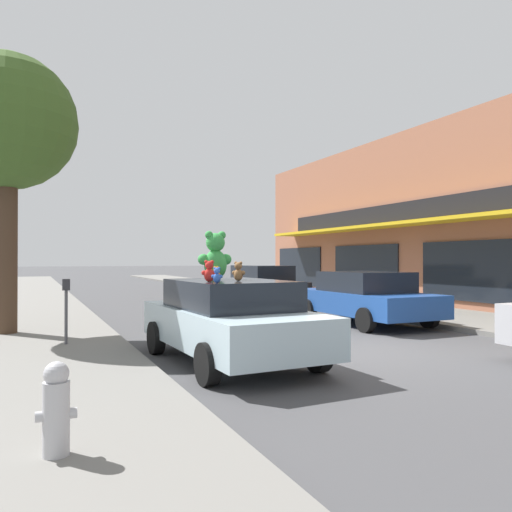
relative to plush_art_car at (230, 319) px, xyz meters
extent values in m
plane|color=#424244|center=(2.53, 0.01, -0.75)|extent=(260.00, 260.00, 0.00)
cube|color=slate|center=(-3.14, 0.01, -0.69)|extent=(3.59, 90.00, 0.12)
cube|color=gold|center=(9.40, 3.86, 2.34)|extent=(1.21, 24.10, 0.12)
cube|color=black|center=(9.95, 3.86, 2.89)|extent=(0.08, 22.95, 0.70)
cube|color=black|center=(9.96, 3.86, 0.65)|extent=(0.06, 4.36, 2.00)
cube|color=black|center=(9.96, 9.60, 0.65)|extent=(0.06, 4.36, 2.00)
cube|color=black|center=(9.96, 15.33, 0.65)|extent=(0.06, 4.36, 2.00)
cube|color=#ADC6D1|center=(0.00, 0.00, -0.13)|extent=(2.08, 4.33, 0.63)
cube|color=black|center=(0.00, 0.00, 0.42)|extent=(1.77, 2.41, 0.48)
cylinder|color=black|center=(-0.99, 1.27, -0.45)|extent=(0.23, 0.62, 0.61)
cylinder|color=black|center=(0.87, 1.36, -0.45)|extent=(0.23, 0.62, 0.61)
cylinder|color=black|center=(-0.87, -1.36, -0.45)|extent=(0.23, 0.62, 0.61)
cylinder|color=black|center=(0.99, -1.27, -0.45)|extent=(0.23, 0.62, 0.61)
ellipsoid|color=green|center=(-0.15, 0.32, 0.93)|extent=(0.41, 0.35, 0.53)
sphere|color=green|center=(-0.15, 0.32, 1.32)|extent=(0.34, 0.34, 0.34)
sphere|color=green|center=(-0.03, 0.32, 1.46)|extent=(0.14, 0.14, 0.14)
sphere|color=green|center=(-0.27, 0.32, 1.46)|extent=(0.14, 0.14, 0.14)
sphere|color=#5ADA6D|center=(-0.15, 0.46, 1.30)|extent=(0.13, 0.13, 0.13)
sphere|color=green|center=(0.07, 0.35, 1.03)|extent=(0.20, 0.20, 0.20)
sphere|color=green|center=(-0.36, 0.35, 1.03)|extent=(0.20, 0.20, 0.20)
ellipsoid|color=orange|center=(-0.22, 0.10, 0.74)|extent=(0.14, 0.14, 0.15)
sphere|color=orange|center=(-0.22, 0.10, 0.85)|extent=(0.13, 0.13, 0.09)
sphere|color=orange|center=(-0.20, 0.07, 0.89)|extent=(0.05, 0.05, 0.04)
sphere|color=orange|center=(-0.23, 0.13, 0.89)|extent=(0.05, 0.05, 0.04)
sphere|color=#FFBA41|center=(-0.18, 0.12, 0.84)|extent=(0.05, 0.05, 0.04)
sphere|color=orange|center=(-0.18, 0.05, 0.77)|extent=(0.07, 0.07, 0.05)
sphere|color=orange|center=(-0.23, 0.16, 0.77)|extent=(0.07, 0.07, 0.05)
ellipsoid|color=beige|center=(0.05, 0.92, 0.76)|extent=(0.17, 0.18, 0.18)
sphere|color=beige|center=(0.05, 0.92, 0.89)|extent=(0.15, 0.15, 0.12)
sphere|color=beige|center=(0.07, 0.95, 0.94)|extent=(0.06, 0.06, 0.05)
sphere|color=beige|center=(0.03, 0.88, 0.94)|extent=(0.06, 0.06, 0.05)
sphere|color=white|center=(0.00, 0.94, 0.89)|extent=(0.06, 0.06, 0.04)
sphere|color=beige|center=(0.07, 0.99, 0.79)|extent=(0.09, 0.09, 0.07)
sphere|color=beige|center=(0.01, 0.85, 0.79)|extent=(0.09, 0.09, 0.07)
ellipsoid|color=blue|center=(-0.56, -0.90, 0.74)|extent=(0.15, 0.14, 0.15)
sphere|color=blue|center=(-0.56, -0.90, 0.85)|extent=(0.13, 0.13, 0.10)
sphere|color=blue|center=(-0.53, -0.92, 0.89)|extent=(0.05, 0.05, 0.04)
sphere|color=blue|center=(-0.59, -0.89, 0.89)|extent=(0.05, 0.05, 0.04)
sphere|color=#548DFF|center=(-0.54, -0.86, 0.85)|extent=(0.05, 0.05, 0.04)
sphere|color=blue|center=(-0.51, -0.92, 0.77)|extent=(0.07, 0.07, 0.06)
sphere|color=blue|center=(-0.61, -0.87, 0.77)|extent=(0.07, 0.07, 0.06)
ellipsoid|color=olive|center=(0.01, -0.36, 0.77)|extent=(0.20, 0.20, 0.20)
sphere|color=olive|center=(0.01, -0.36, 0.92)|extent=(0.18, 0.18, 0.13)
sphere|color=olive|center=(0.04, -0.40, 0.96)|extent=(0.08, 0.08, 0.05)
sphere|color=olive|center=(-0.02, -0.33, 0.96)|extent=(0.08, 0.08, 0.05)
sphere|color=tan|center=(0.05, -0.33, 0.91)|extent=(0.07, 0.07, 0.05)
sphere|color=olive|center=(0.07, -0.41, 0.80)|extent=(0.10, 0.10, 0.07)
sphere|color=olive|center=(-0.04, -0.29, 0.80)|extent=(0.10, 0.10, 0.07)
ellipsoid|color=red|center=(-0.53, -0.45, 0.77)|extent=(0.21, 0.19, 0.21)
sphere|color=red|center=(-0.53, -0.45, 0.93)|extent=(0.18, 0.18, 0.14)
sphere|color=red|center=(-0.49, -0.47, 0.98)|extent=(0.07, 0.07, 0.06)
sphere|color=red|center=(-0.58, -0.43, 0.98)|extent=(0.07, 0.07, 0.06)
sphere|color=#FF4741|center=(-0.51, -0.40, 0.92)|extent=(0.07, 0.07, 0.05)
sphere|color=red|center=(-0.45, -0.47, 0.81)|extent=(0.10, 0.10, 0.08)
sphere|color=red|center=(-0.61, -0.41, 0.81)|extent=(0.10, 0.10, 0.08)
cube|color=#1E4793|center=(5.27, 3.26, -0.15)|extent=(2.04, 4.38, 0.58)
cube|color=black|center=(5.27, 3.26, 0.41)|extent=(1.79, 2.24, 0.55)
cylinder|color=black|center=(4.28, 4.62, -0.45)|extent=(0.20, 0.61, 0.61)
cylinder|color=black|center=(6.27, 4.62, -0.45)|extent=(0.20, 0.61, 0.61)
cylinder|color=black|center=(4.28, 1.90, -0.45)|extent=(0.20, 0.61, 0.61)
cylinder|color=black|center=(6.27, 1.90, -0.45)|extent=(0.20, 0.61, 0.61)
cube|color=black|center=(5.27, 10.00, -0.13)|extent=(1.82, 4.78, 0.64)
cube|color=black|center=(5.27, 10.00, 0.49)|extent=(1.60, 2.71, 0.59)
cylinder|color=black|center=(4.39, 11.48, -0.45)|extent=(0.20, 0.61, 0.61)
cylinder|color=black|center=(6.16, 11.48, -0.45)|extent=(0.20, 0.61, 0.61)
cylinder|color=black|center=(4.39, 8.52, -0.45)|extent=(0.20, 0.61, 0.61)
cylinder|color=black|center=(6.16, 8.52, -0.45)|extent=(0.20, 0.61, 0.61)
cylinder|color=#473323|center=(-3.62, 4.50, 1.10)|extent=(0.44, 0.44, 3.47)
sphere|color=#3D5B23|center=(-3.62, 4.50, 4.14)|extent=(3.06, 3.06, 3.06)
cylinder|color=#B2B2B7|center=(-2.94, -3.49, -0.32)|extent=(0.22, 0.22, 0.62)
sphere|color=#B2B2B7|center=(-2.94, -3.49, 0.06)|extent=(0.21, 0.21, 0.21)
cylinder|color=#B2B2B7|center=(-3.05, -3.49, -0.29)|extent=(0.10, 0.09, 0.09)
cylinder|color=#B2B2B7|center=(-2.82, -3.49, -0.29)|extent=(0.10, 0.09, 0.09)
cylinder|color=#4C4C51|center=(-2.50, 2.38, -0.10)|extent=(0.06, 0.06, 1.05)
cube|color=#2D2D33|center=(-2.50, 2.38, 0.53)|extent=(0.14, 0.10, 0.22)
camera|label=1|loc=(-3.14, -8.02, 1.02)|focal=35.00mm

